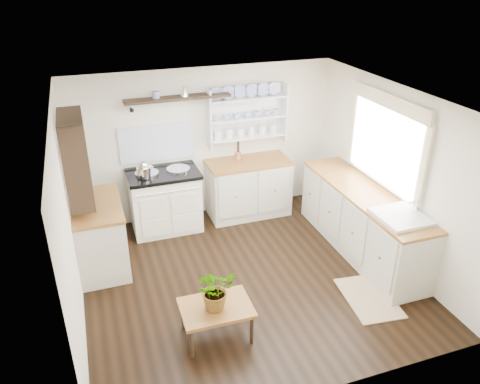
# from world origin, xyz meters

# --- Properties ---
(floor) EXTENTS (4.00, 3.80, 0.01)m
(floor) POSITION_xyz_m (0.00, 0.00, 0.00)
(floor) COLOR black
(floor) RESTS_ON ground
(wall_back) EXTENTS (4.00, 0.02, 2.30)m
(wall_back) POSITION_xyz_m (0.00, 1.90, 1.15)
(wall_back) COLOR silver
(wall_back) RESTS_ON ground
(wall_right) EXTENTS (0.02, 3.80, 2.30)m
(wall_right) POSITION_xyz_m (2.00, 0.00, 1.15)
(wall_right) COLOR silver
(wall_right) RESTS_ON ground
(wall_left) EXTENTS (0.02, 3.80, 2.30)m
(wall_left) POSITION_xyz_m (-2.00, 0.00, 1.15)
(wall_left) COLOR silver
(wall_left) RESTS_ON ground
(ceiling) EXTENTS (4.00, 3.80, 0.01)m
(ceiling) POSITION_xyz_m (0.00, 0.00, 2.30)
(ceiling) COLOR white
(ceiling) RESTS_ON wall_back
(window) EXTENTS (0.08, 1.55, 1.22)m
(window) POSITION_xyz_m (1.95, 0.15, 1.56)
(window) COLOR white
(window) RESTS_ON wall_right
(aga_cooker) EXTENTS (1.03, 0.71, 0.95)m
(aga_cooker) POSITION_xyz_m (-0.72, 1.57, 0.47)
(aga_cooker) COLOR white
(aga_cooker) RESTS_ON floor
(back_cabinets) EXTENTS (1.27, 0.63, 0.90)m
(back_cabinets) POSITION_xyz_m (0.60, 1.60, 0.46)
(back_cabinets) COLOR beige
(back_cabinets) RESTS_ON floor
(right_cabinets) EXTENTS (0.62, 2.43, 0.90)m
(right_cabinets) POSITION_xyz_m (1.70, 0.10, 0.46)
(right_cabinets) COLOR beige
(right_cabinets) RESTS_ON floor
(belfast_sink) EXTENTS (0.55, 0.60, 0.45)m
(belfast_sink) POSITION_xyz_m (1.70, -0.65, 0.80)
(belfast_sink) COLOR white
(belfast_sink) RESTS_ON right_cabinets
(left_cabinets) EXTENTS (0.62, 1.13, 0.90)m
(left_cabinets) POSITION_xyz_m (-1.70, 0.90, 0.46)
(left_cabinets) COLOR beige
(left_cabinets) RESTS_ON floor
(plate_rack) EXTENTS (1.20, 0.22, 0.90)m
(plate_rack) POSITION_xyz_m (0.65, 1.86, 1.56)
(plate_rack) COLOR white
(plate_rack) RESTS_ON wall_back
(high_shelf) EXTENTS (1.50, 0.29, 0.16)m
(high_shelf) POSITION_xyz_m (-0.40, 1.78, 1.91)
(high_shelf) COLOR black
(high_shelf) RESTS_ON wall_back
(left_shelving) EXTENTS (0.28, 0.80, 1.05)m
(left_shelving) POSITION_xyz_m (-1.84, 0.90, 1.55)
(left_shelving) COLOR black
(left_shelving) RESTS_ON wall_left
(kettle) EXTENTS (0.20, 0.20, 0.24)m
(kettle) POSITION_xyz_m (-1.00, 1.45, 1.05)
(kettle) COLOR silver
(kettle) RESTS_ON aga_cooker
(utensil_crock) EXTENTS (0.10, 0.10, 0.12)m
(utensil_crock) POSITION_xyz_m (0.45, 1.68, 0.97)
(utensil_crock) COLOR #9F503A
(utensil_crock) RESTS_ON back_cabinets
(center_table) EXTENTS (0.75, 0.54, 0.40)m
(center_table) POSITION_xyz_m (-0.66, -0.88, 0.36)
(center_table) COLOR brown
(center_table) RESTS_ON floor
(potted_plant) EXTENTS (0.48, 0.44, 0.45)m
(potted_plant) POSITION_xyz_m (-0.66, -0.88, 0.63)
(potted_plant) COLOR #3F7233
(potted_plant) RESTS_ON center_table
(floor_rug) EXTENTS (0.64, 0.91, 0.02)m
(floor_rug) POSITION_xyz_m (1.24, -0.88, 0.01)
(floor_rug) COLOR #988858
(floor_rug) RESTS_ON floor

